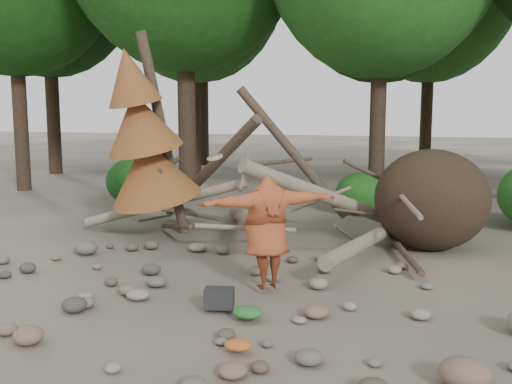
% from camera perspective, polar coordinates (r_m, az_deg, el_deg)
% --- Properties ---
extents(ground, '(120.00, 120.00, 0.00)m').
position_cam_1_polar(ground, '(8.12, -2.84, -11.26)').
color(ground, '#514C44').
rests_on(ground, ground).
extents(deadfall_pile, '(8.55, 5.24, 3.30)m').
position_cam_1_polar(deadfall_pile, '(11.55, 14.24, -0.87)').
color(deadfall_pile, '#332619').
rests_on(deadfall_pile, ground).
extents(dead_conifer, '(2.06, 2.16, 4.35)m').
position_cam_1_polar(dead_conifer, '(12.07, -11.08, 5.14)').
color(dead_conifer, '#4C3F30').
rests_on(dead_conifer, ground).
extents(bush_left, '(1.80, 1.80, 1.44)m').
position_cam_1_polar(bush_left, '(16.68, -11.73, 1.05)').
color(bush_left, '#174A13').
rests_on(bush_left, ground).
extents(bush_mid, '(1.40, 1.40, 1.12)m').
position_cam_1_polar(bush_mid, '(15.23, 10.54, -0.16)').
color(bush_mid, '#1F5D1B').
rests_on(bush_mid, ground).
extents(frisbee_thrower, '(2.11, 1.74, 1.97)m').
position_cam_1_polar(frisbee_thrower, '(8.41, 1.08, -3.97)').
color(frisbee_thrower, '#974122').
rests_on(frisbee_thrower, ground).
extents(backpack, '(0.45, 0.35, 0.26)m').
position_cam_1_polar(backpack, '(7.85, -3.70, -10.94)').
color(backpack, black).
rests_on(backpack, ground).
extents(cloth_green, '(0.40, 0.33, 0.15)m').
position_cam_1_polar(cloth_green, '(7.50, -0.82, -12.29)').
color(cloth_green, '#286429').
rests_on(cloth_green, ground).
extents(cloth_orange, '(0.31, 0.25, 0.11)m').
position_cam_1_polar(cloth_orange, '(6.59, -1.84, -15.45)').
color(cloth_orange, '#B9541F').
rests_on(cloth_orange, ground).
extents(boulder_front_right, '(0.51, 0.46, 0.30)m').
position_cam_1_polar(boulder_front_right, '(6.17, 20.16, -16.64)').
color(boulder_front_right, brown).
rests_on(boulder_front_right, ground).
extents(boulder_mid_left, '(0.45, 0.41, 0.27)m').
position_cam_1_polar(boulder_mid_left, '(11.30, -16.64, -5.36)').
color(boulder_mid_left, '#615B52').
rests_on(boulder_mid_left, ground).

